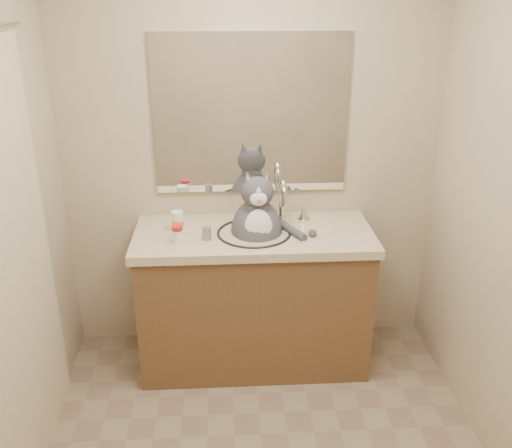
{
  "coord_description": "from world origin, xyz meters",
  "views": [
    {
      "loc": [
        -0.16,
        -1.95,
        2.13
      ],
      "look_at": [
        -0.01,
        0.65,
        1.03
      ],
      "focal_mm": 40.0,
      "sensor_mm": 36.0,
      "label": 1
    }
  ],
  "objects_px": {
    "cat": "(257,228)",
    "pill_bottle_redcap": "(178,235)",
    "grey_canister": "(207,233)",
    "pill_bottle_orange": "(178,222)"
  },
  "relations": [
    {
      "from": "cat",
      "to": "pill_bottle_redcap",
      "type": "bearing_deg",
      "value": -165.97
    },
    {
      "from": "cat",
      "to": "grey_canister",
      "type": "height_order",
      "value": "cat"
    },
    {
      "from": "cat",
      "to": "pill_bottle_redcap",
      "type": "relative_size",
      "value": 5.91
    },
    {
      "from": "pill_bottle_redcap",
      "to": "pill_bottle_orange",
      "type": "xyz_separation_m",
      "value": [
        -0.01,
        0.17,
        0.01
      ]
    },
    {
      "from": "grey_canister",
      "to": "cat",
      "type": "bearing_deg",
      "value": 16.81
    },
    {
      "from": "pill_bottle_redcap",
      "to": "pill_bottle_orange",
      "type": "height_order",
      "value": "pill_bottle_orange"
    },
    {
      "from": "pill_bottle_redcap",
      "to": "pill_bottle_orange",
      "type": "relative_size",
      "value": 0.85
    },
    {
      "from": "cat",
      "to": "grey_canister",
      "type": "xyz_separation_m",
      "value": [
        -0.28,
        -0.08,
        0.01
      ]
    },
    {
      "from": "pill_bottle_redcap",
      "to": "grey_canister",
      "type": "distance_m",
      "value": 0.16
    },
    {
      "from": "cat",
      "to": "pill_bottle_redcap",
      "type": "xyz_separation_m",
      "value": [
        -0.43,
        -0.12,
        0.02
      ]
    }
  ]
}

